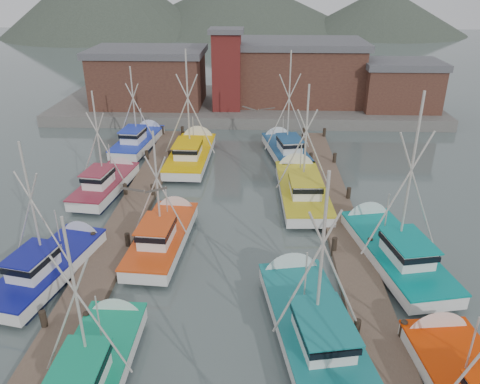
{
  "coord_description": "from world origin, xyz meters",
  "views": [
    {
      "loc": [
        1.52,
        -18.24,
        14.86
      ],
      "look_at": [
        0.45,
        7.98,
        2.6
      ],
      "focal_mm": 35.0,
      "sensor_mm": 36.0,
      "label": 1
    }
  ],
  "objects_px": {
    "boat_8": "(165,234)",
    "boat_12": "(192,153)",
    "boat_4": "(96,365)",
    "lookout_tower": "(227,69)"
  },
  "relations": [
    {
      "from": "boat_4",
      "to": "boat_8",
      "type": "relative_size",
      "value": 0.95
    },
    {
      "from": "boat_8",
      "to": "boat_4",
      "type": "bearing_deg",
      "value": -90.35
    },
    {
      "from": "boat_12",
      "to": "boat_8",
      "type": "bearing_deg",
      "value": -87.4
    },
    {
      "from": "boat_8",
      "to": "boat_12",
      "type": "bearing_deg",
      "value": 95.01
    },
    {
      "from": "boat_4",
      "to": "boat_12",
      "type": "height_order",
      "value": "boat_12"
    },
    {
      "from": "lookout_tower",
      "to": "boat_12",
      "type": "height_order",
      "value": "lookout_tower"
    },
    {
      "from": "lookout_tower",
      "to": "boat_12",
      "type": "distance_m",
      "value": 14.1
    },
    {
      "from": "boat_4",
      "to": "boat_8",
      "type": "distance_m",
      "value": 10.41
    },
    {
      "from": "boat_12",
      "to": "boat_4",
      "type": "bearing_deg",
      "value": -89.67
    },
    {
      "from": "boat_8",
      "to": "boat_12",
      "type": "height_order",
      "value": "boat_12"
    }
  ]
}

